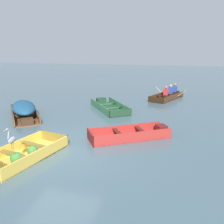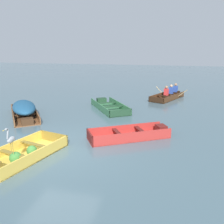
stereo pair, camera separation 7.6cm
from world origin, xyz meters
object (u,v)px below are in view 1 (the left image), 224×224
Objects in this scene: skiff_wooden_brown_mid_moored at (24,109)px; skiff_green_far_moored at (108,107)px; heron_on_dinghy at (12,139)px; skiff_red_near_moored at (133,134)px; dinghy_yellow_foreground at (22,155)px; rowboat_dark_varnish_with_crew at (168,95)px.

skiff_green_far_moored is at bearing 35.75° from skiff_wooden_brown_mid_moored.
skiff_green_far_moored is at bearing 82.77° from heron_on_dinghy.
skiff_red_near_moored is 4.76m from skiff_green_far_moored.
skiff_green_far_moored is 4.09× the size of heron_on_dinghy.
dinghy_yellow_foreground is 0.89m from heron_on_dinghy.
skiff_green_far_moored is at bearing 115.68° from skiff_red_near_moored.
rowboat_dark_varnish_with_crew is at bearing 42.93° from skiff_wooden_brown_mid_moored.
skiff_red_near_moored is at bearing -15.85° from skiff_wooden_brown_mid_moored.
dinghy_yellow_foreground is 3.66× the size of heron_on_dinghy.
dinghy_yellow_foreground is at bearing -98.18° from skiff_green_far_moored.
skiff_wooden_brown_mid_moored is at bearing -137.07° from rowboat_dark_varnish_with_crew.
heron_on_dinghy is at bearing -110.34° from rowboat_dark_varnish_with_crew.
skiff_green_far_moored is at bearing -130.53° from rowboat_dark_varnish_with_crew.
skiff_red_near_moored is (3.07, 2.73, -0.01)m from dinghy_yellow_foreground.
dinghy_yellow_foreground reaches higher than skiff_green_far_moored.
skiff_wooden_brown_mid_moored is 1.03× the size of rowboat_dark_varnish_with_crew.
skiff_red_near_moored is 8.16m from rowboat_dark_varnish_with_crew.
dinghy_yellow_foreground is 5.13m from skiff_wooden_brown_mid_moored.
skiff_green_far_moored is (3.69, 2.66, -0.30)m from skiff_wooden_brown_mid_moored.
skiff_wooden_brown_mid_moored is at bearing 164.15° from skiff_red_near_moored.
skiff_red_near_moored is 5.99m from skiff_wooden_brown_mid_moored.
skiff_wooden_brown_mid_moored reaches higher than skiff_red_near_moored.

